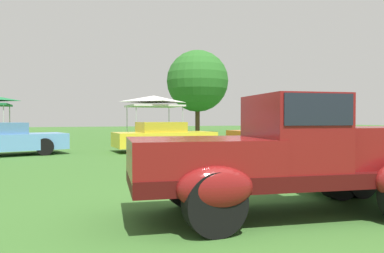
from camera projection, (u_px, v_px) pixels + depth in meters
The scene contains 7 objects.
ground_plane at pixel (267, 219), 5.06m from camera, with size 120.00×120.00×0.00m, color #386628.
feature_pickup_truck at pixel (287, 154), 5.26m from camera, with size 4.55×2.26×1.70m.
show_car_skyblue at pixel (0, 140), 13.56m from camera, with size 4.76×2.83×1.22m.
show_car_yellow at pixel (164, 137), 15.57m from camera, with size 4.27×1.91×1.22m.
show_car_orange at pixel (270, 134), 18.05m from camera, with size 3.94×1.75×1.22m.
canopy_tent_center_field at pixel (154, 101), 21.69m from camera, with size 2.95×2.95×2.71m.
treeline_center at pixel (198, 81), 35.86m from camera, with size 5.94×5.94×7.96m.
Camera 1 is at (-2.72, -4.35, 1.37)m, focal length 34.78 mm.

